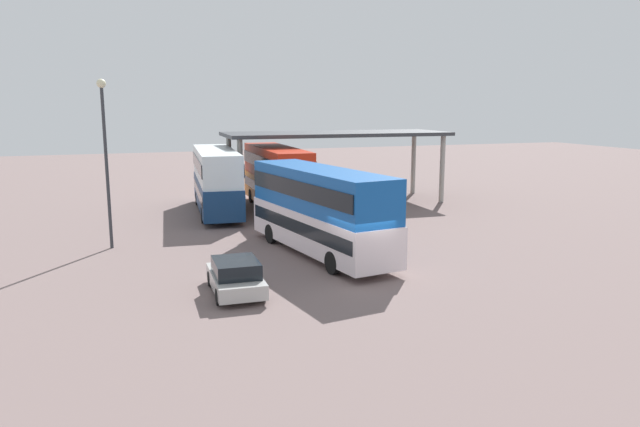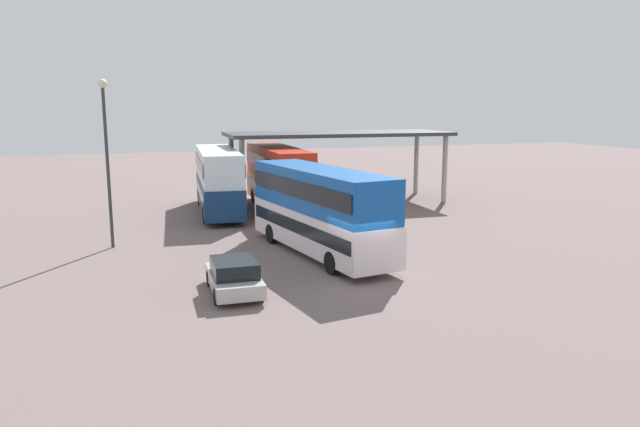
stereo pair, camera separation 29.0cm
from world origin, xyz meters
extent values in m
plane|color=#725F5D|center=(0.00, 0.00, 0.00)|extent=(140.00, 140.00, 0.00)
cube|color=silver|center=(-0.29, 4.40, 1.26)|extent=(4.16, 10.76, 1.82)
cube|color=#1351A3|center=(-0.29, 4.40, 3.16)|extent=(4.06, 10.54, 1.97)
cube|color=black|center=(-0.29, 4.40, 1.48)|extent=(4.14, 10.35, 0.62)
cube|color=black|center=(-0.29, 4.40, 3.26)|extent=(4.14, 10.35, 0.79)
cube|color=black|center=(-1.12, 9.52, 1.53)|extent=(2.13, 0.44, 1.09)
cube|color=orange|center=(-1.12, 9.52, 2.41)|extent=(1.75, 0.36, 0.36)
cylinder|color=black|center=(-1.94, 7.42, 0.50)|extent=(0.44, 1.03, 1.00)
cylinder|color=black|center=(0.31, 7.79, 0.50)|extent=(0.44, 1.03, 1.00)
cylinder|color=black|center=(-0.89, 1.00, 0.50)|extent=(0.44, 1.03, 1.00)
cylinder|color=black|center=(1.35, 1.37, 0.50)|extent=(0.44, 1.03, 1.00)
cube|color=#B6B5B1|center=(-5.31, -0.16, 0.49)|extent=(1.89, 3.87, 0.55)
cube|color=black|center=(-5.31, -0.35, 1.06)|extent=(1.70, 2.15, 0.58)
cylinder|color=black|center=(-6.07, 1.05, 0.30)|extent=(0.22, 0.61, 0.60)
cylinder|color=black|center=(-4.46, 0.99, 0.30)|extent=(0.22, 0.61, 0.60)
cylinder|color=black|center=(-6.15, -1.31, 0.30)|extent=(0.22, 0.61, 0.60)
cylinder|color=black|center=(-4.54, -1.37, 0.30)|extent=(0.22, 0.61, 0.60)
cube|color=navy|center=(-3.13, 17.07, 1.28)|extent=(3.31, 10.98, 1.85)
cube|color=white|center=(-3.13, 17.07, 3.21)|extent=(3.22, 10.76, 2.01)
cube|color=black|center=(-3.13, 17.07, 1.50)|extent=(3.31, 10.55, 0.63)
cube|color=black|center=(-3.13, 17.07, 3.31)|extent=(3.31, 10.55, 0.80)
cube|color=black|center=(-2.69, 22.41, 1.55)|extent=(2.07, 0.27, 1.11)
cube|color=orange|center=(-2.69, 22.41, 2.44)|extent=(1.70, 0.22, 0.36)
cylinder|color=black|center=(-3.94, 20.50, 0.50)|extent=(0.36, 1.02, 1.00)
cylinder|color=black|center=(-1.76, 20.32, 0.50)|extent=(0.36, 1.02, 1.00)
cylinder|color=black|center=(-4.49, 13.82, 0.50)|extent=(0.36, 1.02, 1.00)
cylinder|color=black|center=(-2.31, 13.64, 0.50)|extent=(0.36, 1.02, 1.00)
cube|color=orange|center=(0.98, 17.05, 1.29)|extent=(2.72, 10.93, 1.87)
cube|color=red|center=(0.98, 17.05, 3.24)|extent=(2.64, 10.71, 2.03)
cube|color=black|center=(0.98, 17.05, 1.51)|extent=(2.75, 10.50, 0.64)
cube|color=black|center=(0.98, 17.05, 3.34)|extent=(2.75, 10.50, 0.81)
cube|color=black|center=(1.13, 22.43, 1.57)|extent=(2.07, 0.16, 1.12)
cube|color=orange|center=(1.13, 22.43, 2.47)|extent=(1.70, 0.13, 0.36)
cylinder|color=black|center=(-0.02, 20.45, 0.50)|extent=(0.31, 1.01, 1.00)
cylinder|color=black|center=(2.17, 20.39, 0.50)|extent=(0.31, 1.01, 1.00)
cylinder|color=black|center=(-0.20, 13.71, 0.50)|extent=(0.31, 1.01, 1.00)
cylinder|color=black|center=(1.99, 13.66, 0.50)|extent=(0.31, 1.01, 1.00)
cube|color=#33353A|center=(5.87, 18.57, 5.02)|extent=(16.24, 6.40, 0.25)
cylinder|color=#9E9B93|center=(13.38, 20.68, 2.45)|extent=(0.36, 0.36, 4.89)
cylinder|color=#9E9B93|center=(13.23, 15.98, 2.45)|extent=(0.36, 0.36, 4.89)
cylinder|color=#9E9B93|center=(-1.48, 21.15, 2.45)|extent=(0.36, 0.36, 4.89)
cylinder|color=#9E9B93|center=(-1.63, 16.45, 2.45)|extent=(0.36, 0.36, 4.89)
cylinder|color=#33353A|center=(-9.79, 9.04, 3.98)|extent=(0.16, 0.16, 7.96)
sphere|color=beige|center=(-9.79, 9.04, 8.11)|extent=(0.44, 0.44, 0.44)
camera|label=1|loc=(-9.42, -21.78, 7.15)|focal=33.21mm
camera|label=2|loc=(-9.15, -21.88, 7.15)|focal=33.21mm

